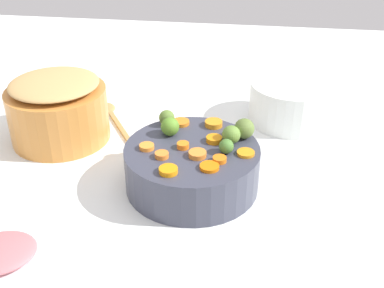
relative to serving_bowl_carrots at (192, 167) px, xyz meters
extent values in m
cube|color=white|center=(0.02, 0.02, -0.06)|extent=(2.40, 2.40, 0.02)
cylinder|color=#393C4B|center=(0.00, 0.00, 0.00)|extent=(0.29, 0.29, 0.10)
cylinder|color=#CB8138|center=(-0.36, 0.16, 0.02)|extent=(0.24, 0.24, 0.13)
ellipsoid|color=tan|center=(-0.36, 0.16, 0.10)|extent=(0.22, 0.22, 0.03)
cylinder|color=orange|center=(-0.02, 0.00, 0.05)|extent=(0.03, 0.03, 0.01)
cylinder|color=orange|center=(-0.06, -0.04, 0.05)|extent=(0.03, 0.03, 0.01)
cylinder|color=orange|center=(0.06, -0.04, 0.05)|extent=(0.04, 0.04, 0.01)
cylinder|color=orange|center=(-0.04, 0.10, 0.05)|extent=(0.05, 0.05, 0.01)
cylinder|color=orange|center=(0.04, -0.07, 0.05)|extent=(0.04, 0.04, 0.01)
cylinder|color=orange|center=(-0.09, -0.02, 0.05)|extent=(0.04, 0.04, 0.01)
cylinder|color=orange|center=(0.11, -0.01, 0.05)|extent=(0.04, 0.04, 0.01)
cylinder|color=orange|center=(0.03, 0.10, 0.05)|extent=(0.06, 0.06, 0.01)
cylinder|color=orange|center=(0.02, -0.03, 0.05)|extent=(0.05, 0.05, 0.01)
cylinder|color=orange|center=(-0.03, -0.10, 0.05)|extent=(0.05, 0.05, 0.01)
cylinder|color=orange|center=(0.04, 0.03, 0.05)|extent=(0.04, 0.04, 0.01)
sphere|color=#568928|center=(-0.06, 0.05, 0.07)|extent=(0.04, 0.04, 0.04)
sphere|color=olive|center=(0.08, 0.03, 0.07)|extent=(0.04, 0.04, 0.04)
sphere|color=#46742E|center=(0.07, -0.01, 0.06)|extent=(0.03, 0.03, 0.03)
sphere|color=#58782F|center=(-0.07, 0.09, 0.07)|extent=(0.04, 0.04, 0.04)
sphere|color=#5A7333|center=(0.10, 0.06, 0.07)|extent=(0.04, 0.04, 0.04)
cube|color=#AA864C|center=(-0.21, 0.21, -0.04)|extent=(0.15, 0.23, 0.01)
ellipsoid|color=#AA864C|center=(-0.29, 0.34, -0.04)|extent=(0.07, 0.07, 0.01)
cylinder|color=white|center=(0.22, 0.34, 0.01)|extent=(0.22, 0.22, 0.11)
cylinder|color=white|center=(-0.29, -0.28, -0.04)|extent=(0.22, 0.22, 0.01)
camera|label=1|loc=(0.12, -0.84, 0.56)|focal=44.77mm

